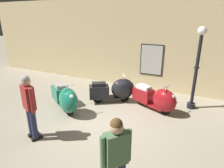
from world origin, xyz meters
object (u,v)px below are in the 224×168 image
object	(u,v)px
scooter_0	(66,98)
lamppost	(197,66)
visitor_1	(29,103)
scooter_1	(116,90)
scooter_2	(157,99)
visitor_0	(116,156)

from	to	relation	value
scooter_0	lamppost	size ratio (longest dim) A/B	0.62
visitor_1	lamppost	bearing A→B (deg)	-22.15
scooter_0	visitor_1	distance (m)	1.70
scooter_0	scooter_1	xyz separation A→B (m)	(1.18, 1.47, -0.01)
scooter_1	lamppost	world-z (taller)	lamppost
scooter_2	lamppost	xyz separation A→B (m)	(1.05, 0.79, 1.08)
scooter_0	visitor_1	size ratio (longest dim) A/B	1.00
lamppost	visitor_1	size ratio (longest dim) A/B	1.60
lamppost	visitor_0	xyz separation A→B (m)	(-0.90, -4.49, -0.59)
scooter_2	visitor_1	world-z (taller)	visitor_1
scooter_0	lamppost	bearing A→B (deg)	61.77
scooter_0	scooter_2	distance (m)	3.11
scooter_1	lamppost	xyz separation A→B (m)	(2.66, 0.69, 1.07)
visitor_0	visitor_1	xyz separation A→B (m)	(-2.75, 0.72, 0.07)
scooter_2	lamppost	size ratio (longest dim) A/B	0.61
scooter_1	lamppost	distance (m)	2.95
visitor_0	scooter_2	bearing A→B (deg)	-49.01
scooter_2	visitor_0	xyz separation A→B (m)	(0.16, -3.70, 0.49)
scooter_0	visitor_1	xyz separation A→B (m)	(0.19, -1.60, 0.53)
scooter_0	lamppost	xyz separation A→B (m)	(3.84, 2.17, 1.05)
scooter_0	visitor_0	bearing A→B (deg)	-5.99
scooter_2	visitor_1	size ratio (longest dim) A/B	0.97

